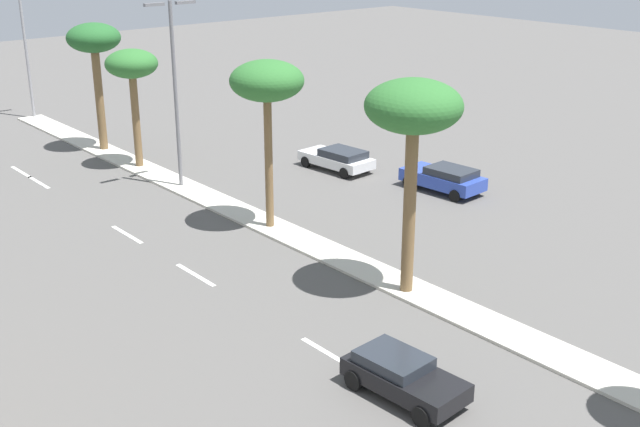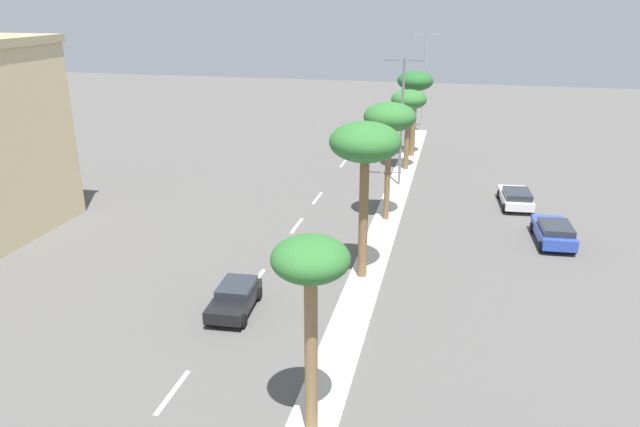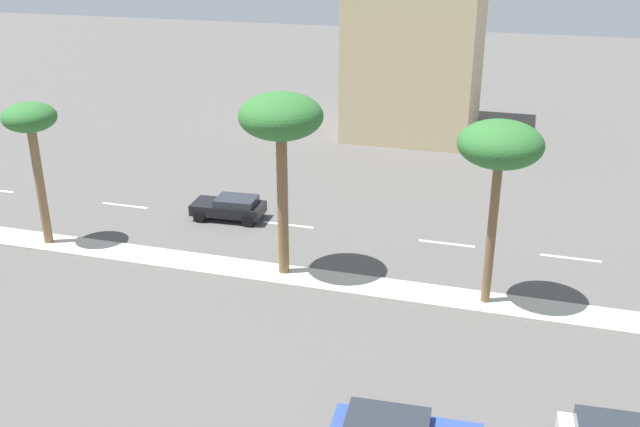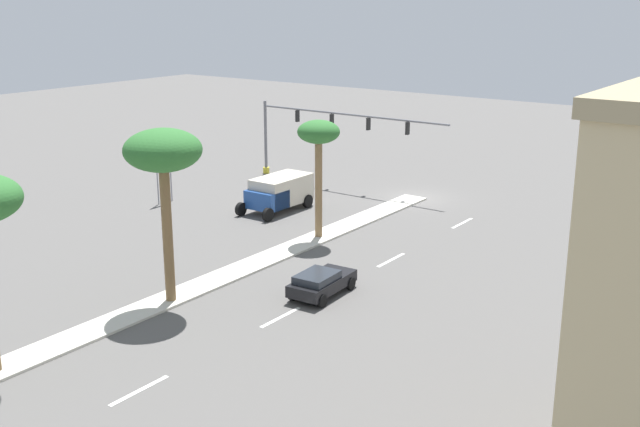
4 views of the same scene
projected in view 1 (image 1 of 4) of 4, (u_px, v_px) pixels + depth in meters
The scene contains 16 objects.
ground_plane at pixel (407, 289), 31.52m from camera, with size 160.00×160.00×0.00m, color #565451.
median_curb at pixel (296, 238), 36.51m from camera, with size 1.80×63.06×0.12m, color beige.
lane_stripe_mid at pixel (329, 354), 26.79m from camera, with size 0.20×2.80×0.01m, color silver.
lane_stripe_leading at pixel (195, 275), 32.79m from camera, with size 0.20×2.80×0.01m, color silver.
lane_stripe_far at pixel (127, 234), 37.03m from camera, with size 0.20×2.80×0.01m, color silver.
lane_stripe_right at pixel (39, 182), 44.44m from camera, with size 0.20×2.80×0.01m, color silver.
lane_stripe_near at pixel (21, 172), 46.28m from camera, with size 0.20×2.80×0.01m, color silver.
palm_tree_left at pixel (413, 112), 28.79m from camera, with size 3.61×3.61×8.30m.
palm_tree_front at pixel (267, 84), 35.48m from camera, with size 3.35×3.35×7.82m.
palm_tree_far at pixel (132, 68), 45.13m from camera, with size 2.98×2.98×6.82m.
palm_tree_right at pixel (94, 43), 48.35m from camera, with size 3.25×3.25×7.83m.
street_lamp_outboard at pixel (175, 80), 41.64m from camera, with size 2.90×0.24×9.81m.
street_lamp_left at pixel (24, 32), 56.89m from camera, with size 2.90×0.24×10.56m.
sedan_blue_rear at pixel (444, 178), 42.72m from camera, with size 2.31×4.63×1.39m.
sedan_black_front at pixel (402, 375), 24.26m from camera, with size 2.09×3.96×1.26m.
sedan_white_far at pixel (338, 158), 46.44m from camera, with size 2.33×4.67×1.29m.
Camera 1 is at (-21.15, 5.02, 13.67)m, focal length 44.79 mm.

